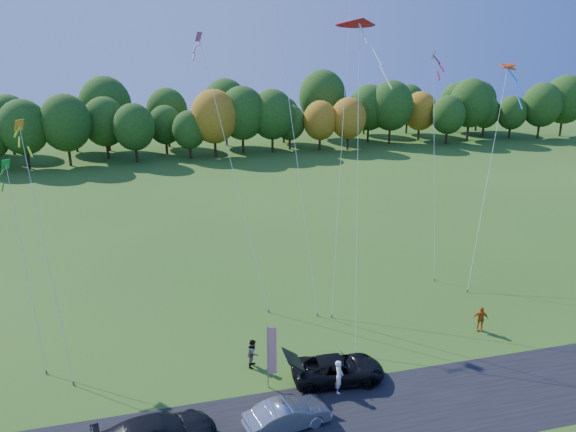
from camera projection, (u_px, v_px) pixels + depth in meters
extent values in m
plane|color=#2A5917|center=(315.00, 373.00, 30.42)|extent=(160.00, 160.00, 0.00)
cube|color=black|center=(340.00, 421.00, 26.75)|extent=(90.00, 6.00, 0.01)
imported|color=black|center=(338.00, 369.00, 29.57)|extent=(5.07, 2.65, 1.36)
imported|color=#99989D|center=(287.00, 415.00, 26.13)|extent=(4.29, 2.20, 1.35)
imported|color=white|center=(339.00, 376.00, 28.58)|extent=(0.64, 0.77, 1.82)
imported|color=gray|center=(253.00, 353.00, 30.80)|extent=(0.87, 0.96, 1.61)
imported|color=#CD5913|center=(481.00, 319.00, 34.35)|extent=(1.01, 0.72, 1.60)
cylinder|color=#999999|center=(268.00, 357.00, 28.64)|extent=(0.06, 0.06, 3.62)
cube|color=red|center=(272.00, 351.00, 28.53)|extent=(0.45, 0.11, 2.71)
cube|color=navy|center=(272.00, 333.00, 28.23)|extent=(0.45, 0.10, 0.71)
cylinder|color=#4C3F33|center=(317.00, 315.00, 36.27)|extent=(0.08, 0.08, 0.20)
cylinder|color=#4C3F33|center=(332.00, 316.00, 36.08)|extent=(0.08, 0.08, 0.20)
cylinder|color=#4C3F33|center=(355.00, 354.00, 31.98)|extent=(0.08, 0.08, 0.20)
cone|color=red|center=(359.00, 21.00, 34.81)|extent=(2.76, 2.11, 3.02)
cylinder|color=#4C3F33|center=(467.00, 291.00, 39.47)|extent=(0.08, 0.08, 0.20)
cube|color=#E14819|center=(508.00, 67.00, 43.17)|extent=(3.01, 1.05, 1.16)
cylinder|color=#4C3F33|center=(73.00, 383.00, 29.38)|extent=(0.08, 0.08, 0.20)
cube|color=orange|center=(19.00, 125.00, 30.35)|extent=(1.06, 1.06, 1.26)
cylinder|color=#4C3F33|center=(46.00, 372.00, 30.33)|extent=(0.08, 0.08, 0.20)
cube|color=#189330|center=(6.00, 164.00, 31.82)|extent=(1.03, 1.03, 1.21)
cylinder|color=#4C3F33|center=(435.00, 280.00, 41.16)|extent=(0.08, 0.08, 0.20)
cube|color=silver|center=(434.00, 54.00, 41.15)|extent=(1.20, 1.20, 1.43)
cylinder|color=#4C3F33|center=(269.00, 311.00, 36.74)|extent=(0.08, 0.08, 0.20)
cube|color=#C94379|center=(199.00, 36.00, 37.77)|extent=(1.06, 1.06, 1.26)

